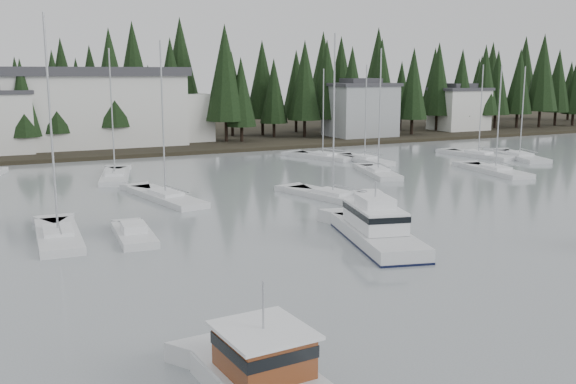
% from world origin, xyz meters
% --- Properties ---
extents(far_shore_land, '(240.00, 54.00, 1.00)m').
position_xyz_m(far_shore_land, '(0.00, 97.00, 0.00)').
color(far_shore_land, black).
rests_on(far_shore_land, ground).
extents(conifer_treeline, '(200.00, 22.00, 20.00)m').
position_xyz_m(conifer_treeline, '(0.00, 86.00, 0.00)').
color(conifer_treeline, black).
rests_on(conifer_treeline, ground).
extents(house_east_a, '(10.60, 8.48, 9.25)m').
position_xyz_m(house_east_a, '(36.00, 78.00, 4.90)').
color(house_east_a, '#999EA0').
rests_on(house_east_a, ground).
extents(house_east_b, '(9.54, 7.42, 8.25)m').
position_xyz_m(house_east_b, '(58.00, 80.00, 4.40)').
color(house_east_b, silver).
rests_on(house_east_b, ground).
extents(harbor_inn, '(29.50, 11.50, 10.90)m').
position_xyz_m(harbor_inn, '(-2.96, 82.34, 5.78)').
color(harbor_inn, silver).
rests_on(harbor_inn, ground).
extents(cabin_cruiser_center, '(5.70, 10.95, 4.50)m').
position_xyz_m(cabin_cruiser_center, '(2.68, 22.62, 0.68)').
color(cabin_cruiser_center, silver).
rests_on(cabin_cruiser_center, ground).
extents(sailboat_1, '(4.95, 10.62, 13.60)m').
position_xyz_m(sailboat_1, '(-7.57, 55.18, 0.07)').
color(sailboat_1, silver).
rests_on(sailboat_1, ground).
extents(sailboat_3, '(5.90, 9.42, 11.68)m').
position_xyz_m(sailboat_3, '(19.14, 59.74, 0.06)').
color(sailboat_3, silver).
rests_on(sailboat_3, ground).
extents(sailboat_4, '(4.17, 9.99, 11.90)m').
position_xyz_m(sailboat_4, '(30.25, 41.20, 0.06)').
color(sailboat_4, silver).
rests_on(sailboat_4, ground).
extents(sailboat_5, '(5.00, 10.25, 14.43)m').
position_xyz_m(sailboat_5, '(7.22, 36.21, 0.08)').
color(sailboat_5, silver).
rests_on(sailboat_5, ground).
extents(sailboat_7, '(6.14, 11.14, 11.97)m').
position_xyz_m(sailboat_7, '(41.65, 49.06, 0.05)').
color(sailboat_7, silver).
rests_on(sailboat_7, ground).
extents(sailboat_8, '(4.72, 9.19, 13.67)m').
position_xyz_m(sailboat_8, '(18.08, 45.60, 0.08)').
color(sailboat_8, silver).
rests_on(sailboat_8, ground).
extents(sailboat_10, '(3.04, 9.37, 14.89)m').
position_xyz_m(sailboat_10, '(-15.61, 32.13, 0.09)').
color(sailboat_10, silver).
rests_on(sailboat_10, ground).
extents(sailboat_11, '(4.54, 11.24, 13.86)m').
position_xyz_m(sailboat_11, '(-5.81, 42.16, 0.07)').
color(sailboat_11, silver).
rests_on(sailboat_11, ground).
extents(sailboat_12, '(2.53, 9.57, 12.12)m').
position_xyz_m(sailboat_12, '(22.25, 54.83, 0.06)').
color(sailboat_12, silver).
rests_on(sailboat_12, ground).
extents(sailboat_13, '(3.96, 10.08, 12.19)m').
position_xyz_m(sailboat_13, '(37.93, 52.39, 0.06)').
color(sailboat_13, silver).
rests_on(sailboat_13, ground).
extents(runabout_1, '(3.69, 5.77, 1.42)m').
position_xyz_m(runabout_1, '(9.33, 33.39, 0.13)').
color(runabout_1, silver).
rests_on(runabout_1, ground).
extents(runabout_4, '(2.64, 6.65, 1.42)m').
position_xyz_m(runabout_4, '(-11.10, 30.26, 0.13)').
color(runabout_4, silver).
rests_on(runabout_4, ground).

